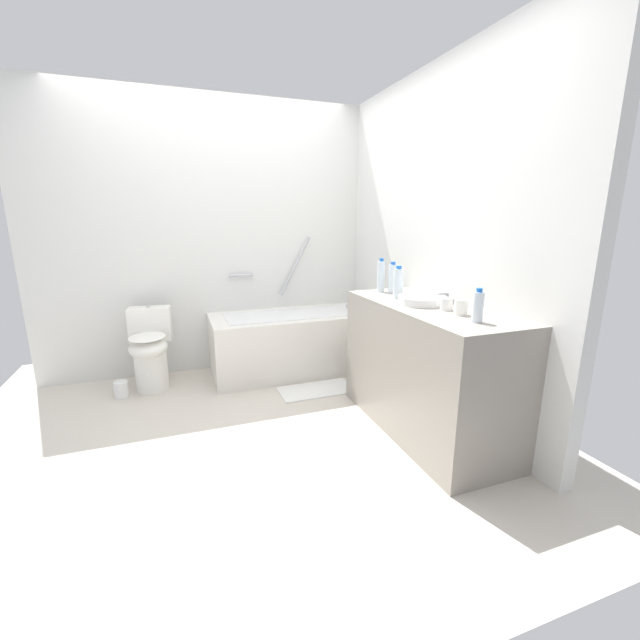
{
  "coord_description": "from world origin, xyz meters",
  "views": [
    {
      "loc": [
        -0.42,
        -2.73,
        1.42
      ],
      "look_at": [
        0.63,
        0.15,
        0.66
      ],
      "focal_mm": 22.82,
      "sensor_mm": 36.0,
      "label": 1
    }
  ],
  "objects": [
    {
      "name": "toilet_paper_roll",
      "position": [
        -0.9,
        0.75,
        0.07
      ],
      "size": [
        0.11,
        0.11,
        0.13
      ],
      "primitive_type": "cylinder",
      "color": "white",
      "rests_on": "ground_plane"
    },
    {
      "name": "bath_mat",
      "position": [
        0.65,
        0.32,
        0.01
      ],
      "size": [
        0.62,
        0.32,
        0.01
      ],
      "primitive_type": "cube",
      "color": "white",
      "rests_on": "ground_plane"
    },
    {
      "name": "water_bottle_1",
      "position": [
        1.11,
        -1.01,
        0.97
      ],
      "size": [
        0.06,
        0.06,
        0.19
      ],
      "color": "silver",
      "rests_on": "vanity_counter"
    },
    {
      "name": "drinking_glass_1",
      "position": [
        1.15,
        -0.7,
        0.92
      ],
      "size": [
        0.07,
        0.07,
        0.08
      ],
      "primitive_type": "cylinder",
      "color": "white",
      "rests_on": "vanity_counter"
    },
    {
      "name": "vanity_counter",
      "position": [
        1.14,
        -0.54,
        0.44
      ],
      "size": [
        0.56,
        1.37,
        0.88
      ],
      "primitive_type": "cube",
      "color": "gray",
      "rests_on": "ground_plane"
    },
    {
      "name": "ground_plane",
      "position": [
        0.0,
        0.0,
        0.0
      ],
      "size": [
        3.83,
        3.83,
        0.0
      ],
      "primitive_type": "plane",
      "color": "beige"
    },
    {
      "name": "sink_basin",
      "position": [
        1.12,
        -0.48,
        0.91
      ],
      "size": [
        0.31,
        0.31,
        0.05
      ],
      "primitive_type": "cylinder",
      "color": "white",
      "rests_on": "vanity_counter"
    },
    {
      "name": "water_bottle_2",
      "position": [
        1.06,
        -0.26,
        0.99
      ],
      "size": [
        0.07,
        0.07,
        0.23
      ],
      "color": "silver",
      "rests_on": "vanity_counter"
    },
    {
      "name": "wall_right_mirror",
      "position": [
        1.47,
        0.0,
        1.25
      ],
      "size": [
        0.1,
        2.81,
        2.51
      ],
      "primitive_type": "cube",
      "color": "silver",
      "rests_on": "ground_plane"
    },
    {
      "name": "sink_faucet",
      "position": [
        1.3,
        -0.48,
        0.91
      ],
      "size": [
        0.11,
        0.15,
        0.07
      ],
      "color": "#AAAAAF",
      "rests_on": "vanity_counter"
    },
    {
      "name": "wall_back_tiled",
      "position": [
        0.0,
        1.25,
        1.25
      ],
      "size": [
        3.23,
        0.1,
        2.51
      ],
      "primitive_type": "cube",
      "color": "silver",
      "rests_on": "ground_plane"
    },
    {
      "name": "water_bottle_0",
      "position": [
        1.08,
        0.03,
        1.0
      ],
      "size": [
        0.06,
        0.06,
        0.26
      ],
      "color": "silver",
      "rests_on": "vanity_counter"
    },
    {
      "name": "water_bottle_3",
      "position": [
        1.14,
        -0.05,
        0.99
      ],
      "size": [
        0.06,
        0.06,
        0.24
      ],
      "color": "silver",
      "rests_on": "vanity_counter"
    },
    {
      "name": "drinking_glass_0",
      "position": [
        1.15,
        -0.83,
        0.93
      ],
      "size": [
        0.08,
        0.08,
        0.09
      ],
      "primitive_type": "cylinder",
      "color": "white",
      "rests_on": "vanity_counter"
    },
    {
      "name": "bathtub",
      "position": [
        0.61,
        0.86,
        0.3
      ],
      "size": [
        1.52,
        0.69,
        1.26
      ],
      "color": "silver",
      "rests_on": "ground_plane"
    },
    {
      "name": "toilet",
      "position": [
        -0.66,
        0.86,
        0.35
      ],
      "size": [
        0.37,
        0.52,
        0.7
      ],
      "rotation": [
        0.0,
        0.0,
        -1.66
      ],
      "color": "white",
      "rests_on": "ground_plane"
    }
  ]
}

